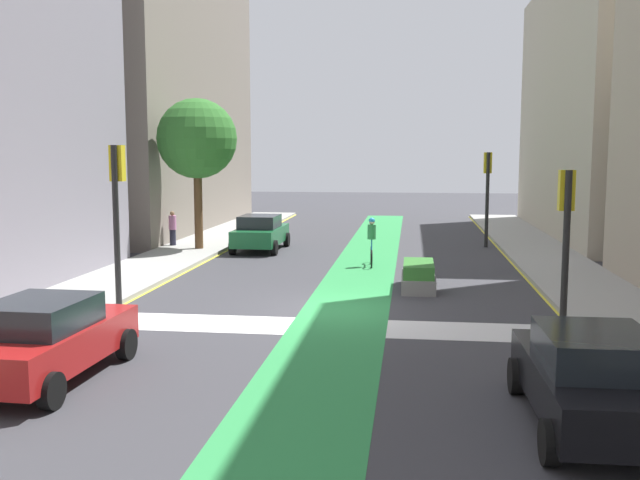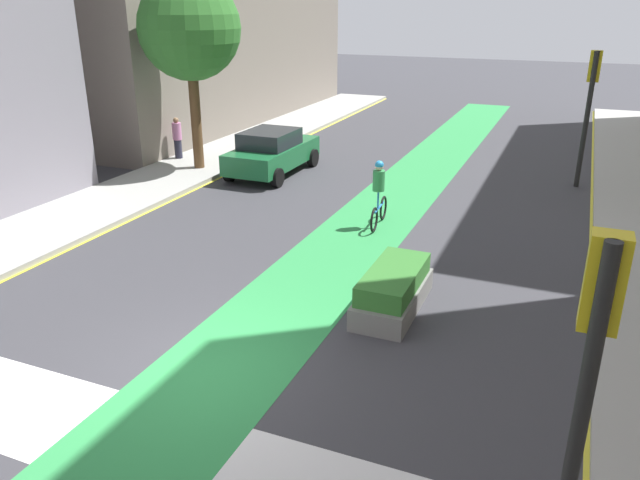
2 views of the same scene
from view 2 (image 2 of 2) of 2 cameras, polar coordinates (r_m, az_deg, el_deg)
ground_plane at (r=10.76m, az=-10.54°, el=-11.51°), size 120.00×120.00×0.00m
bike_lane_paint at (r=10.62m, az=-9.15°, el=-11.89°), size 2.40×60.00×0.01m
crosswalk_band at (r=9.49m, az=-17.34°, el=-17.29°), size 12.00×1.80×0.01m
curb_stripe_right at (r=9.45m, az=23.71°, el=-18.44°), size 0.16×60.00×0.01m
traffic_signal_near_right at (r=6.40m, az=23.93°, el=-9.27°), size 0.35×0.52×3.86m
traffic_signal_far_right at (r=21.66m, az=23.78°, el=12.34°), size 0.35×0.52×4.31m
car_green_left_far at (r=21.84m, az=-4.46°, el=8.17°), size 2.03×4.20×1.57m
cyclist_in_lane at (r=16.55m, az=5.48°, el=4.41°), size 0.32×1.73×1.86m
pedestrian_sidewalk_left_a at (r=24.03m, az=-13.08°, el=9.21°), size 0.34×0.34×1.54m
street_tree_near at (r=21.98m, az=-12.01°, el=18.57°), size 3.43×3.43×6.45m
median_planter at (r=12.33m, az=6.80°, el=-4.63°), size 1.04×2.48×0.85m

